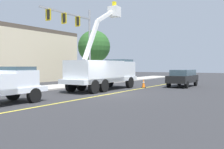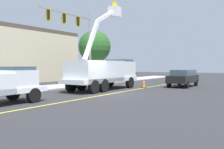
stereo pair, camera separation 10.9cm
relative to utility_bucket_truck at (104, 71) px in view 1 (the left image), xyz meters
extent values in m
plane|color=#2D2D30|center=(-2.83, -2.08, -1.63)|extent=(120.00, 120.00, 0.00)
cube|color=#B2ADA3|center=(-2.43, 5.39, -1.57)|extent=(60.11, 6.86, 0.12)
cube|color=yellow|center=(-2.83, -2.08, -1.63)|extent=(49.93, 2.88, 0.01)
cube|color=silver|center=(-0.19, 0.02, -0.73)|extent=(8.32, 2.94, 0.36)
cube|color=silver|center=(2.43, -0.12, 0.04)|extent=(2.75, 2.49, 1.60)
cube|color=#384C56|center=(2.63, -0.14, 0.74)|extent=(1.92, 2.20, 0.64)
cube|color=silver|center=(-1.18, 0.07, -0.01)|extent=(5.38, 2.78, 1.80)
cube|color=white|center=(-1.89, 0.03, 2.56)|extent=(1.82, 0.55, 3.35)
cube|color=white|center=(-0.01, -0.26, 4.80)|extent=(2.41, 0.65, 1.51)
cube|color=white|center=(1.11, -0.44, 5.28)|extent=(0.90, 0.90, 0.90)
cube|color=yellow|center=(1.11, -0.44, 5.88)|extent=(0.36, 0.24, 0.60)
cylinder|color=black|center=(2.73, 0.99, -1.11)|extent=(1.06, 0.40, 1.04)
cylinder|color=black|center=(2.61, -1.26, -1.11)|extent=(1.06, 0.40, 1.04)
cylinder|color=black|center=(-1.61, 1.22, -1.11)|extent=(1.06, 0.40, 1.04)
cylinder|color=black|center=(-1.73, -1.02, -1.11)|extent=(1.06, 0.40, 1.04)
cylinder|color=black|center=(-2.92, 1.29, -1.11)|extent=(1.06, 0.40, 1.04)
cylinder|color=black|center=(-3.04, -0.95, -1.11)|extent=(1.06, 0.40, 1.04)
cube|color=white|center=(-9.05, 0.50, -0.33)|extent=(2.12, 2.04, 1.10)
cube|color=#384C56|center=(-8.85, 0.49, 0.15)|extent=(1.44, 1.83, 0.56)
cylinder|color=black|center=(-8.38, 1.41, -1.21)|extent=(0.86, 0.35, 0.84)
cylinder|color=black|center=(-8.49, -0.48, -1.21)|extent=(0.86, 0.35, 0.84)
cube|color=black|center=(6.51, -5.26, -0.84)|extent=(4.90, 2.16, 0.70)
cube|color=#384C56|center=(6.66, -5.26, -0.24)|extent=(3.54, 1.86, 0.60)
cylinder|color=black|center=(4.84, -6.02, -1.29)|extent=(0.69, 0.28, 0.68)
cylinder|color=black|center=(4.93, -4.31, -1.29)|extent=(0.69, 0.28, 0.68)
cylinder|color=black|center=(8.10, -6.20, -1.29)|extent=(0.69, 0.28, 0.68)
cylinder|color=black|center=(8.19, -4.49, -1.29)|extent=(0.69, 0.28, 0.68)
cube|color=black|center=(3.49, -2.31, -1.61)|extent=(0.40, 0.40, 0.04)
cone|color=orange|center=(3.49, -2.31, -1.18)|extent=(0.32, 0.32, 0.82)
cylinder|color=white|center=(3.49, -2.31, -1.10)|extent=(0.20, 0.20, 0.08)
cylinder|color=gray|center=(3.79, 4.05, 2.41)|extent=(0.22, 0.22, 8.08)
cube|color=gray|center=(0.33, 4.24, 5.47)|extent=(6.93, 0.54, 0.16)
cube|color=gold|center=(1.81, 4.16, 4.92)|extent=(0.15, 0.57, 1.00)
cube|color=black|center=(1.80, 4.06, 4.92)|extent=(0.22, 0.33, 0.84)
cube|color=gold|center=(-0.17, 4.27, 4.92)|extent=(0.15, 0.57, 1.00)
cube|color=black|center=(-0.17, 4.17, 4.92)|extent=(0.22, 0.33, 0.84)
cube|color=gold|center=(-2.15, 4.38, 4.92)|extent=(0.15, 0.57, 1.00)
cube|color=black|center=(-2.15, 4.28, 4.92)|extent=(0.22, 0.33, 0.84)
cylinder|color=brown|center=(7.63, 6.01, -0.10)|extent=(0.32, 0.32, 3.07)
sphere|color=#285623|center=(7.63, 6.01, 2.85)|extent=(4.03, 4.03, 4.03)
camera|label=1|loc=(-18.80, -11.32, 0.50)|focal=40.44mm
camera|label=2|loc=(-18.74, -11.41, 0.50)|focal=40.44mm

